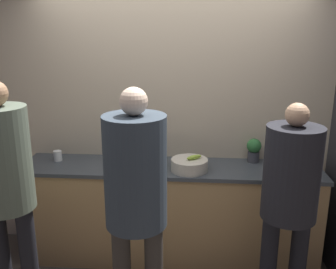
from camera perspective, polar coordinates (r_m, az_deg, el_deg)
The scene contains 12 objects.
wall_back at distance 3.59m, azimuth 0.60°, elevation 2.23°, with size 5.20×0.06×2.60m.
counter at distance 3.62m, azimuth 0.25°, elevation -11.68°, with size 2.73×0.59×0.94m.
person_left at distance 2.96m, azimuth -23.60°, elevation -5.93°, with size 0.40×0.40×1.81m.
person_center at distance 2.52m, azimuth -4.92°, elevation -8.34°, with size 0.42×0.42×1.80m.
person_right at distance 2.89m, azimuth 18.11°, elevation -7.92°, with size 0.40×0.40×1.66m.
fruit_bowl at distance 3.30m, azimuth 3.29°, elevation -4.63°, with size 0.32×0.32×0.15m.
utensil_crock at distance 3.67m, azimuth 20.02°, elevation -3.33°, with size 0.11×0.11×0.28m.
bottle_green at distance 3.40m, azimuth -0.77°, elevation -3.61°, with size 0.07×0.07×0.19m.
bottle_red at distance 3.60m, azimuth -3.48°, elevation -2.21°, with size 0.06×0.06×0.23m.
bottle_dark at distance 3.51m, azimuth -3.01°, elevation -2.77°, with size 0.07×0.07×0.22m.
cup_white at distance 3.69m, azimuth -16.46°, elevation -3.12°, with size 0.08×0.08×0.10m.
potted_plant at distance 3.57m, azimuth 12.95°, elevation -2.22°, with size 0.13×0.13×0.22m.
Camera 1 is at (0.24, -2.88, 2.15)m, focal length 40.00 mm.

